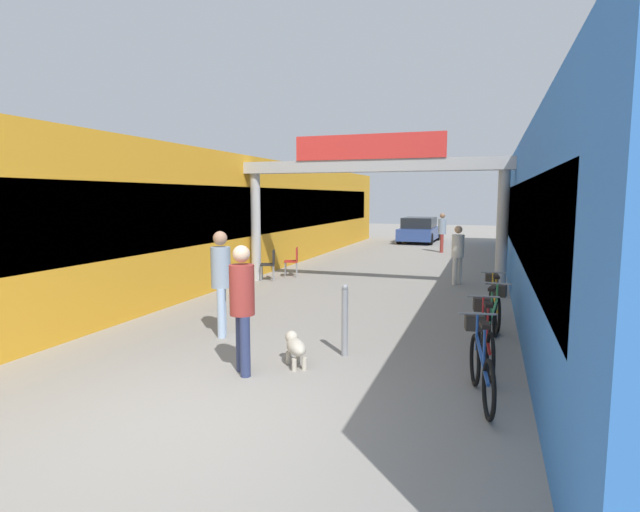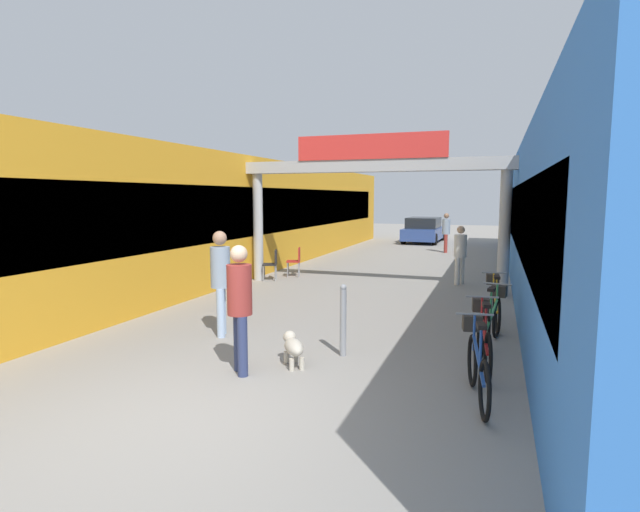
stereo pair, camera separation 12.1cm
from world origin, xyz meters
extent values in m
plane|color=gray|center=(0.00, 0.00, 0.00)|extent=(80.00, 80.00, 0.00)
cube|color=gold|center=(-5.10, 11.00, 1.80)|extent=(3.00, 26.00, 3.60)
cube|color=black|center=(-3.62, 11.00, 1.98)|extent=(0.04, 23.40, 1.44)
cube|color=blue|center=(5.10, 11.00, 1.80)|extent=(3.00, 26.00, 3.60)
cube|color=black|center=(3.62, 11.00, 1.98)|extent=(0.04, 23.40, 1.44)
cylinder|color=#B2B2B2|center=(-3.35, 8.52, 1.54)|extent=(0.28, 0.28, 3.07)
cylinder|color=#B2B2B2|center=(3.35, 8.52, 1.54)|extent=(0.28, 0.28, 3.07)
cube|color=#B2B2B2|center=(0.00, 8.52, 3.23)|extent=(7.40, 0.44, 0.32)
cube|color=red|center=(0.00, 8.32, 3.71)|extent=(3.96, 0.10, 0.64)
cylinder|color=navy|center=(-0.18, 1.53, 0.42)|extent=(0.20, 0.20, 0.83)
cylinder|color=navy|center=(-0.02, 1.35, 0.42)|extent=(0.20, 0.20, 0.83)
cylinder|color=#99332D|center=(-0.10, 1.44, 1.17)|extent=(0.48, 0.48, 0.69)
sphere|color=beige|center=(-0.10, 1.44, 1.66)|extent=(0.33, 0.33, 0.23)
cylinder|color=#A5BFE0|center=(-1.27, 2.90, 0.43)|extent=(0.19, 0.19, 0.86)
cylinder|color=#A5BFE0|center=(-1.38, 3.11, 0.43)|extent=(0.19, 0.19, 0.86)
cylinder|color=#8C9EB2|center=(-1.33, 3.00, 1.21)|extent=(0.45, 0.45, 0.71)
sphere|color=tan|center=(-1.33, 3.00, 1.72)|extent=(0.32, 0.32, 0.24)
cylinder|color=silver|center=(2.30, 9.81, 0.38)|extent=(0.19, 0.19, 0.76)
cylinder|color=silver|center=(2.19, 9.60, 0.38)|extent=(0.19, 0.19, 0.76)
cylinder|color=silver|center=(2.24, 9.71, 1.07)|extent=(0.45, 0.45, 0.63)
sphere|color=tan|center=(2.24, 9.71, 1.52)|extent=(0.29, 0.29, 0.21)
cylinder|color=#99332D|center=(1.12, 17.65, 0.40)|extent=(0.16, 0.16, 0.80)
cylinder|color=#99332D|center=(1.09, 17.89, 0.40)|extent=(0.16, 0.16, 0.80)
cylinder|color=#8C9EB2|center=(1.10, 17.77, 1.13)|extent=(0.38, 0.38, 0.66)
sphere|color=#8C664C|center=(1.10, 17.77, 1.60)|extent=(0.25, 0.25, 0.23)
ellipsoid|color=beige|center=(0.49, 1.93, 0.29)|extent=(0.53, 0.59, 0.22)
sphere|color=beige|center=(0.34, 2.13, 0.37)|extent=(0.26, 0.26, 0.19)
sphere|color=white|center=(0.39, 2.07, 0.28)|extent=(0.19, 0.19, 0.13)
cylinder|color=beige|center=(0.33, 2.02, 0.09)|extent=(0.10, 0.10, 0.18)
cylinder|color=beige|center=(0.45, 2.11, 0.09)|extent=(0.10, 0.10, 0.18)
cylinder|color=beige|center=(0.53, 1.76, 0.09)|extent=(0.10, 0.10, 0.18)
cylinder|color=beige|center=(0.65, 1.84, 0.09)|extent=(0.10, 0.10, 0.18)
torus|color=black|center=(2.93, 2.03, 0.34)|extent=(0.16, 0.67, 0.67)
torus|color=black|center=(3.10, 1.02, 0.34)|extent=(0.16, 0.67, 0.67)
cube|color=#234C9E|center=(3.02, 1.53, 0.52)|extent=(0.19, 0.93, 0.34)
cylinder|color=#234C9E|center=(3.04, 1.41, 0.74)|extent=(0.04, 0.04, 0.42)
cube|color=black|center=(3.04, 1.41, 0.96)|extent=(0.14, 0.23, 0.05)
cylinder|color=#234C9E|center=(2.94, 1.97, 0.72)|extent=(0.04, 0.04, 0.46)
cylinder|color=gray|center=(2.94, 1.97, 0.96)|extent=(0.46, 0.11, 0.03)
cube|color=#332D28|center=(2.91, 2.17, 0.80)|extent=(0.27, 0.24, 0.20)
torus|color=black|center=(2.99, 3.21, 0.34)|extent=(0.13, 0.67, 0.67)
torus|color=black|center=(3.12, 2.20, 0.34)|extent=(0.13, 0.67, 0.67)
cube|color=red|center=(3.06, 2.70, 0.52)|extent=(0.15, 0.94, 0.34)
cylinder|color=red|center=(3.07, 2.58, 0.74)|extent=(0.04, 0.04, 0.42)
cube|color=black|center=(3.07, 2.58, 0.96)|extent=(0.13, 0.23, 0.05)
cylinder|color=red|center=(3.00, 3.15, 0.72)|extent=(0.04, 0.04, 0.46)
cylinder|color=gray|center=(3.00, 3.15, 0.96)|extent=(0.46, 0.08, 0.03)
cube|color=#332D28|center=(2.98, 3.35, 0.80)|extent=(0.26, 0.23, 0.20)
torus|color=black|center=(3.22, 4.46, 0.34)|extent=(0.16, 0.67, 0.67)
torus|color=black|center=(3.06, 3.46, 0.34)|extent=(0.16, 0.67, 0.67)
cube|color=#338C4C|center=(3.14, 3.96, 0.52)|extent=(0.18, 0.94, 0.34)
cylinder|color=#338C4C|center=(3.12, 3.84, 0.74)|extent=(0.04, 0.04, 0.42)
cube|color=black|center=(3.12, 3.84, 0.96)|extent=(0.13, 0.23, 0.05)
cylinder|color=#338C4C|center=(3.21, 4.40, 0.72)|extent=(0.04, 0.04, 0.46)
cylinder|color=gray|center=(3.21, 4.40, 0.96)|extent=(0.46, 0.10, 0.03)
cube|color=#332D28|center=(3.24, 4.60, 0.80)|extent=(0.27, 0.24, 0.20)
torus|color=black|center=(3.14, 5.76, 0.34)|extent=(0.11, 0.67, 0.67)
torus|color=black|center=(3.24, 4.75, 0.34)|extent=(0.11, 0.67, 0.67)
cube|color=gold|center=(3.19, 5.25, 0.52)|extent=(0.13, 0.94, 0.34)
cylinder|color=gold|center=(3.20, 5.13, 0.74)|extent=(0.03, 0.03, 0.42)
cube|color=black|center=(3.20, 5.13, 0.96)|extent=(0.12, 0.23, 0.05)
cylinder|color=gold|center=(3.15, 5.70, 0.72)|extent=(0.03, 0.03, 0.46)
cylinder|color=gray|center=(3.15, 5.70, 0.96)|extent=(0.46, 0.07, 0.03)
cube|color=#332D28|center=(3.13, 5.90, 0.80)|extent=(0.26, 0.22, 0.20)
cylinder|color=gray|center=(1.01, 2.64, 0.52)|extent=(0.10, 0.10, 1.03)
sphere|color=gray|center=(1.01, 2.64, 1.06)|extent=(0.10, 0.10, 0.10)
cylinder|color=gray|center=(-3.12, 8.35, 0.23)|extent=(0.04, 0.04, 0.45)
cylinder|color=gray|center=(-3.23, 8.67, 0.23)|extent=(0.04, 0.04, 0.45)
cylinder|color=gray|center=(-2.80, 8.47, 0.23)|extent=(0.04, 0.04, 0.45)
cylinder|color=gray|center=(-2.91, 8.79, 0.23)|extent=(0.04, 0.04, 0.45)
cube|color=black|center=(-3.01, 8.57, 0.47)|extent=(0.51, 0.51, 0.04)
cube|color=black|center=(-2.84, 8.63, 0.69)|extent=(0.17, 0.39, 0.40)
cylinder|color=gray|center=(-2.74, 9.23, 0.23)|extent=(0.04, 0.04, 0.45)
cylinder|color=gray|center=(-2.85, 9.55, 0.23)|extent=(0.04, 0.04, 0.45)
cylinder|color=gray|center=(-2.42, 9.33, 0.23)|extent=(0.04, 0.04, 0.45)
cylinder|color=gray|center=(-2.52, 9.65, 0.23)|extent=(0.04, 0.04, 0.45)
cube|color=#B2231E|center=(-2.63, 9.44, 0.47)|extent=(0.50, 0.50, 0.04)
cube|color=#B2231E|center=(-2.46, 9.50, 0.69)|extent=(0.16, 0.39, 0.40)
cube|color=#2D478C|center=(-0.48, 22.45, 0.48)|extent=(1.86, 4.05, 0.60)
cube|color=#1E2328|center=(-0.49, 22.30, 1.06)|extent=(1.64, 2.24, 0.55)
cylinder|color=black|center=(-1.24, 23.92, 0.30)|extent=(0.22, 0.61, 0.60)
cylinder|color=black|center=(0.35, 23.87, 0.30)|extent=(0.22, 0.61, 0.60)
cylinder|color=black|center=(-1.32, 21.02, 0.30)|extent=(0.22, 0.61, 0.60)
cylinder|color=black|center=(0.27, 20.97, 0.30)|extent=(0.22, 0.61, 0.60)
camera|label=1|loc=(3.04, -4.51, 2.43)|focal=28.00mm
camera|label=2|loc=(3.15, -4.47, 2.43)|focal=28.00mm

